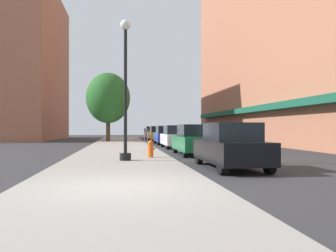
{
  "coord_description": "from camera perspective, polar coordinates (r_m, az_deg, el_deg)",
  "views": [
    {
      "loc": [
        0.09,
        -7.87,
        1.48
      ],
      "look_at": [
        3.52,
        17.08,
        1.62
      ],
      "focal_mm": 36.17,
      "sensor_mm": 36.0,
      "label": 1
    }
  ],
  "objects": [
    {
      "name": "car_white",
      "position": [
        24.69,
        1.3,
        -1.87
      ],
      "size": [
        1.8,
        4.3,
        1.66
      ],
      "rotation": [
        0.0,
        0.0,
        -0.03
      ],
      "color": "black",
      "rests_on": "ground"
    },
    {
      "name": "sidewalk_slab",
      "position": [
        26.91,
        -8.01,
        -3.33
      ],
      "size": [
        4.8,
        50.0,
        0.12
      ],
      "primitive_type": "cube",
      "color": "gray",
      "rests_on": "ground"
    },
    {
      "name": "parking_meter_far",
      "position": [
        26.01,
        -3.5,
        -1.48
      ],
      "size": [
        0.14,
        0.09,
        1.31
      ],
      "color": "slate",
      "rests_on": "sidewalk_slab"
    },
    {
      "name": "ground_plane",
      "position": [
        26.21,
        0.78,
        -3.55
      ],
      "size": [
        90.0,
        90.0,
        0.0
      ],
      "primitive_type": "plane",
      "color": "#2D2D30"
    },
    {
      "name": "building_far_background",
      "position": [
        46.89,
        -21.69,
        9.34
      ],
      "size": [
        6.8,
        18.0,
        18.67
      ],
      "color": "#9E6047",
      "rests_on": "ground"
    },
    {
      "name": "tree_near",
      "position": [
        34.74,
        -10.05,
        4.65
      ],
      "size": [
        4.4,
        4.4,
        6.9
      ],
      "color": "#422D1E",
      "rests_on": "sidewalk_slab"
    },
    {
      "name": "fire_hydrant",
      "position": [
        15.67,
        -2.94,
        -3.83
      ],
      "size": [
        0.33,
        0.26,
        0.79
      ],
      "color": "#E05614",
      "rests_on": "sidewalk_slab"
    },
    {
      "name": "car_blue",
      "position": [
        30.36,
        -0.42,
        -1.58
      ],
      "size": [
        1.8,
        4.3,
        1.66
      ],
      "rotation": [
        0.0,
        0.0,
        -0.01
      ],
      "color": "black",
      "rests_on": "ground"
    },
    {
      "name": "car_black",
      "position": [
        12.48,
        10.47,
        -3.39
      ],
      "size": [
        1.8,
        4.3,
        1.66
      ],
      "rotation": [
        0.0,
        0.0,
        0.0
      ],
      "color": "black",
      "rests_on": "ground"
    },
    {
      "name": "car_red",
      "position": [
        43.82,
        -2.7,
        -1.18
      ],
      "size": [
        1.8,
        4.3,
        1.66
      ],
      "rotation": [
        0.0,
        0.0,
        0.01
      ],
      "color": "black",
      "rests_on": "ground"
    },
    {
      "name": "building_right_brick",
      "position": [
        35.04,
        18.66,
        17.4
      ],
      "size": [
        6.8,
        40.0,
        24.31
      ],
      "color": "#9E6047",
      "rests_on": "ground"
    },
    {
      "name": "car_yellow",
      "position": [
        37.2,
        -1.78,
        -1.34
      ],
      "size": [
        1.8,
        4.3,
        1.66
      ],
      "rotation": [
        0.0,
        0.0,
        0.01
      ],
      "color": "black",
      "rests_on": "ground"
    },
    {
      "name": "lamppost",
      "position": [
        14.35,
        -7.19,
        6.58
      ],
      "size": [
        0.48,
        0.48,
        5.9
      ],
      "color": "black",
      "rests_on": "sidewalk_slab"
    },
    {
      "name": "car_green",
      "position": [
        18.46,
        4.42,
        -2.4
      ],
      "size": [
        1.8,
        4.3,
        1.66
      ],
      "rotation": [
        0.0,
        0.0,
        -0.04
      ],
      "color": "black",
      "rests_on": "ground"
    },
    {
      "name": "parking_meter_near",
      "position": [
        28.76,
        -3.91,
        -1.37
      ],
      "size": [
        0.14,
        0.09,
        1.31
      ],
      "color": "slate",
      "rests_on": "sidewalk_slab"
    }
  ]
}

